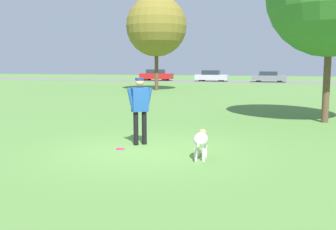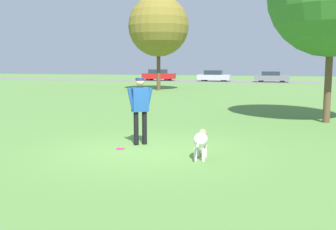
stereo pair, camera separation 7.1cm
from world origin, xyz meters
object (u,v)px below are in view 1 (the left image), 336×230
dog (201,140)px  parked_car_silver (212,76)px  parked_car_red (156,75)px  person (140,105)px  tree_far_left (156,26)px  parked_car_grey (269,77)px  frisbee (120,149)px

dog → parked_car_silver: (-5.83, 38.02, 0.21)m
parked_car_red → parked_car_silver: (7.00, -0.37, -0.05)m
dog → person: bearing=55.0°
person → tree_far_left: bearing=68.1°
person → tree_far_left: tree_far_left is taller
parked_car_red → person: bearing=-75.4°
person → tree_far_left: (-5.81, 20.48, 3.99)m
person → dog: person is taller
person → parked_car_silver: bearing=58.5°
parked_car_silver → tree_far_left: bearing=-95.8°
person → parked_car_grey: size_ratio=0.46×
dog → frisbee: 2.22m
tree_far_left → parked_car_silver: bearing=83.7°
dog → parked_car_silver: 38.46m
dog → tree_far_left: (-7.65, 21.57, 4.63)m
parked_car_silver → parked_car_grey: (6.65, -0.14, -0.03)m
parked_car_red → parked_car_silver: 7.01m
parked_car_grey → parked_car_silver: bearing=179.0°
parked_car_grey → frisbee: bearing=-94.3°
dog → parked_car_red: 40.48m
dog → tree_far_left: tree_far_left is taller
parked_car_silver → parked_car_grey: size_ratio=1.01×
tree_far_left → parked_car_grey: size_ratio=1.94×
person → frisbee: bearing=-152.0°
person → parked_car_red: bearing=68.7°
frisbee → dog: bearing=-11.2°
dog → tree_far_left: size_ratio=0.15×
parked_car_silver → frisbee: bearing=-83.9°
frisbee → parked_car_grey: (2.96, 37.46, 0.60)m
frisbee → parked_car_grey: parked_car_grey is taller
tree_far_left → parked_car_silver: (1.82, 16.45, -4.42)m
parked_car_silver → parked_car_grey: bearing=-0.6°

